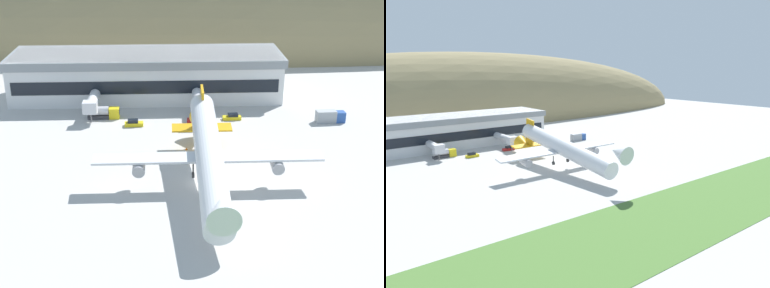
# 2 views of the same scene
# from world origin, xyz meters

# --- Properties ---
(ground_plane) EXTENTS (444.14, 444.14, 0.00)m
(ground_plane) POSITION_xyz_m (0.00, 0.00, 0.00)
(ground_plane) COLOR #B7B5AF
(grass_strip_foreground) EXTENTS (399.72, 24.98, 0.08)m
(grass_strip_foreground) POSITION_xyz_m (0.00, -45.66, 0.04)
(grass_strip_foreground) COLOR #4C7533
(grass_strip_foreground) RESTS_ON ground_plane
(hill_backdrop) EXTENTS (334.21, 73.28, 77.37)m
(hill_backdrop) POSITION_xyz_m (24.96, 117.62, 0.00)
(hill_backdrop) COLOR #8E7F56
(hill_backdrop) RESTS_ON ground_plane
(terminal_building) EXTENTS (72.61, 20.45, 12.18)m
(terminal_building) POSITION_xyz_m (-11.56, 53.13, 6.90)
(terminal_building) COLOR silver
(terminal_building) RESTS_ON ground_plane
(jetway_0) EXTENTS (3.38, 11.96, 5.43)m
(jetway_0) POSITION_xyz_m (-24.57, 36.77, 3.99)
(jetway_0) COLOR silver
(jetway_0) RESTS_ON ground_plane
(jetway_1) EXTENTS (3.38, 14.52, 5.43)m
(jetway_1) POSITION_xyz_m (1.51, 35.40, 3.99)
(jetway_1) COLOR silver
(jetway_1) RESTS_ON ground_plane
(cargo_airplane) EXTENTS (41.76, 53.62, 12.35)m
(cargo_airplane) POSITION_xyz_m (1.16, -1.87, 6.81)
(cargo_airplane) COLOR silver
(service_car_0) EXTENTS (4.53, 1.86, 1.53)m
(service_car_0) POSITION_xyz_m (9.68, 33.87, 0.63)
(service_car_0) COLOR gold
(service_car_0) RESTS_ON ground_plane
(service_car_1) EXTENTS (4.53, 1.98, 1.67)m
(service_car_1) POSITION_xyz_m (0.84, 32.23, 0.69)
(service_car_1) COLOR #B21E1E
(service_car_1) RESTS_ON ground_plane
(service_car_2) EXTENTS (4.47, 2.05, 1.61)m
(service_car_2) POSITION_xyz_m (-14.18, 30.61, 0.67)
(service_car_2) COLOR gold
(service_car_2) RESTS_ON ground_plane
(fuel_truck) EXTENTS (7.11, 2.56, 2.93)m
(fuel_truck) POSITION_xyz_m (33.08, 31.01, 1.41)
(fuel_truck) COLOR #264C99
(fuel_truck) RESTS_ON ground_plane
(box_truck) EXTENTS (7.86, 2.38, 3.08)m
(box_truck) POSITION_xyz_m (-21.88, 36.10, 1.47)
(box_truck) COLOR gold
(box_truck) RESTS_ON ground_plane
(traffic_cone_0) EXTENTS (0.52, 0.52, 0.58)m
(traffic_cone_0) POSITION_xyz_m (19.57, 12.88, 0.28)
(traffic_cone_0) COLOR orange
(traffic_cone_0) RESTS_ON ground_plane
(traffic_cone_1) EXTENTS (0.52, 0.52, 0.58)m
(traffic_cone_1) POSITION_xyz_m (-2.18, 16.03, 0.28)
(traffic_cone_1) COLOR orange
(traffic_cone_1) RESTS_ON ground_plane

